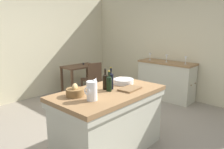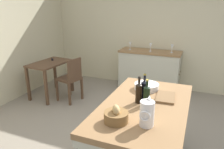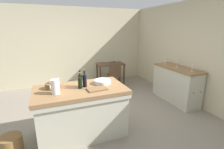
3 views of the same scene
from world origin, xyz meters
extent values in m
plane|color=gray|center=(0.00, 0.00, 0.00)|extent=(6.76, 6.76, 0.00)
cube|color=beige|center=(0.00, 2.60, 1.30)|extent=(5.32, 0.12, 2.60)
cube|color=beige|center=(2.60, 0.00, 1.30)|extent=(0.12, 5.20, 2.60)
cube|color=olive|center=(-0.40, -0.51, 0.87)|extent=(1.58, 0.90, 0.06)
cube|color=#BCBAA3|center=(-0.40, -0.51, 0.80)|extent=(1.56, 0.88, 0.08)
cube|color=#BCBAA3|center=(-0.40, -0.51, 0.42)|extent=(1.50, 0.82, 0.84)
cube|color=olive|center=(2.26, 0.03, 0.91)|extent=(0.52, 1.37, 0.04)
cube|color=#BCBAA3|center=(2.26, 0.03, 0.44)|extent=(0.49, 1.34, 0.89)
sphere|color=brown|center=(2.14, -0.66, 0.49)|extent=(0.03, 0.03, 0.03)
sphere|color=brown|center=(2.38, -0.66, 0.49)|extent=(0.03, 0.03, 0.03)
cube|color=#513826|center=(1.09, 1.92, 0.74)|extent=(0.94, 0.63, 0.04)
cube|color=#513826|center=(0.66, 1.71, 0.36)|extent=(0.05, 0.05, 0.72)
cube|color=#513826|center=(1.49, 1.65, 0.36)|extent=(0.05, 0.05, 0.72)
cube|color=#513826|center=(0.70, 2.20, 0.36)|extent=(0.05, 0.05, 0.72)
cube|color=#513826|center=(1.52, 2.14, 0.36)|extent=(0.05, 0.05, 0.72)
cylinder|color=black|center=(1.25, 1.96, 0.79)|extent=(0.04, 0.04, 0.05)
cube|color=#513826|center=(1.04, 1.42, 0.48)|extent=(0.48, 0.48, 0.04)
cube|color=#513826|center=(1.00, 1.25, 0.71)|extent=(0.36, 0.11, 0.42)
cube|color=#513826|center=(1.25, 1.56, 0.23)|extent=(0.05, 0.05, 0.45)
cube|color=#513826|center=(0.90, 1.64, 0.23)|extent=(0.05, 0.05, 0.45)
cube|color=#513826|center=(1.17, 1.21, 0.23)|extent=(0.05, 0.05, 0.45)
cube|color=#513826|center=(0.82, 1.29, 0.23)|extent=(0.05, 0.05, 0.45)
cylinder|color=white|center=(-0.81, -0.63, 1.02)|extent=(0.13, 0.13, 0.24)
cone|color=white|center=(-0.75, -0.63, 1.15)|extent=(0.07, 0.04, 0.06)
torus|color=white|center=(-0.89, -0.63, 1.03)|extent=(0.02, 0.10, 0.10)
cylinder|color=white|center=(0.04, -0.42, 0.94)|extent=(0.31, 0.31, 0.07)
cylinder|color=brown|center=(-0.85, -0.35, 0.95)|extent=(0.23, 0.23, 0.10)
ellipsoid|color=tan|center=(-0.85, -0.35, 1.02)|extent=(0.14, 0.13, 0.10)
cube|color=brown|center=(-0.15, -0.69, 0.92)|extent=(0.34, 0.23, 0.02)
cylinder|color=black|center=(-0.31, -0.47, 1.01)|extent=(0.07, 0.07, 0.21)
cone|color=black|center=(-0.31, -0.47, 1.13)|extent=(0.07, 0.07, 0.03)
cylinder|color=black|center=(-0.31, -0.47, 1.18)|extent=(0.03, 0.03, 0.08)
cylinder|color=#B29933|center=(-0.31, -0.47, 1.21)|extent=(0.03, 0.03, 0.01)
cylinder|color=black|center=(-0.38, -0.43, 1.01)|extent=(0.07, 0.07, 0.20)
cone|color=black|center=(-0.38, -0.43, 1.12)|extent=(0.07, 0.07, 0.02)
cylinder|color=black|center=(-0.38, -0.43, 1.17)|extent=(0.03, 0.03, 0.07)
cylinder|color=black|center=(-0.38, -0.43, 1.20)|extent=(0.03, 0.03, 0.01)
cylinder|color=black|center=(-0.40, -0.52, 1.00)|extent=(0.07, 0.07, 0.20)
cone|color=black|center=(-0.40, -0.52, 1.11)|extent=(0.07, 0.07, 0.02)
cylinder|color=black|center=(-0.40, -0.52, 1.16)|extent=(0.03, 0.03, 0.07)
cylinder|color=#B29933|center=(-0.40, -0.52, 1.19)|extent=(0.03, 0.03, 0.01)
cylinder|color=white|center=(2.24, -0.44, 0.93)|extent=(0.06, 0.06, 0.00)
cylinder|color=white|center=(2.24, -0.44, 0.97)|extent=(0.01, 0.01, 0.07)
cone|color=white|center=(2.24, -0.44, 1.06)|extent=(0.07, 0.07, 0.10)
cylinder|color=white|center=(2.21, 0.02, 0.93)|extent=(0.06, 0.06, 0.00)
cylinder|color=white|center=(2.21, 0.02, 0.97)|extent=(0.01, 0.01, 0.07)
cone|color=white|center=(2.21, 0.02, 1.06)|extent=(0.07, 0.07, 0.10)
cylinder|color=white|center=(2.23, 0.50, 0.93)|extent=(0.06, 0.06, 0.00)
cylinder|color=white|center=(2.23, 0.50, 0.97)|extent=(0.01, 0.01, 0.07)
cone|color=white|center=(2.23, 0.50, 1.06)|extent=(0.07, 0.07, 0.10)
camera|label=1|loc=(-2.50, -2.49, 1.79)|focal=34.85mm
camera|label=2|loc=(-2.51, -0.99, 1.95)|focal=34.71mm
camera|label=3|loc=(-0.88, -3.26, 1.92)|focal=26.58mm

